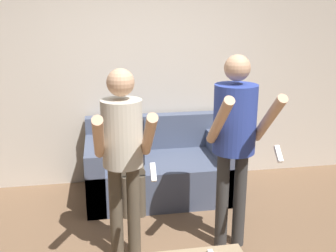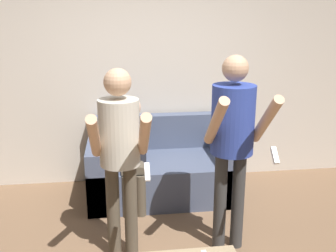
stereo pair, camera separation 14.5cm
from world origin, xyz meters
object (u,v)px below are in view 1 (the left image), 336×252
person_standing_left (123,146)px  person_seated (131,148)px  couch (159,170)px  person_standing_right (235,131)px

person_standing_left → person_seated: bearing=82.3°
person_seated → person_standing_left: bearing=-97.7°
couch → person_standing_left: (-0.46, -1.17, 0.71)m
person_seated → person_standing_right: bearing=-49.6°
couch → person_standing_right: 1.47m
person_standing_right → person_seated: size_ratio=1.44×
person_standing_right → person_standing_left: bearing=-179.7°
couch → person_standing_left: bearing=-111.6°
couch → person_standing_left: person_standing_left is taller
person_standing_left → person_seated: (0.13, 0.94, -0.35)m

